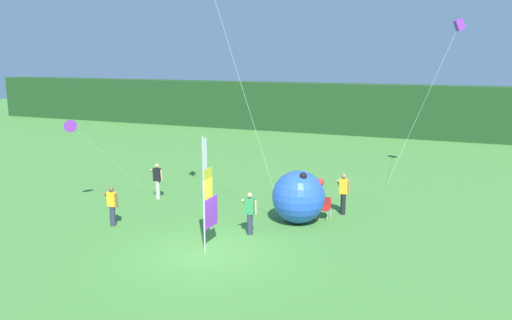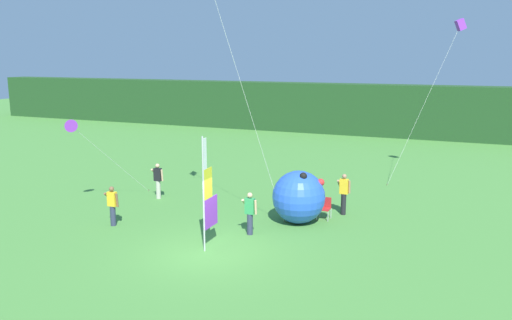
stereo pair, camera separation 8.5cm
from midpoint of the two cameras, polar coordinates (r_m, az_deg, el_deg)
name	(u,v)px [view 1 (the left image)]	position (r m, az deg, el deg)	size (l,w,h in m)	color
ground_plane	(208,251)	(18.30, -5.48, -9.99)	(120.00, 120.00, 0.00)	#478438
distant_treeline	(367,110)	(45.29, 12.11, 5.44)	(80.00, 2.40, 4.30)	#1E421E
banner_flag	(208,195)	(17.98, -5.47, -3.89)	(0.06, 1.03, 4.03)	#B7B7BC
person_near_banner	(343,193)	(22.31, 9.50, -3.58)	(0.55, 0.48, 1.77)	black
person_mid_field	(250,212)	(19.58, -0.80, -5.78)	(0.55, 0.48, 1.64)	#2D334C
person_far_left	(112,205)	(21.36, -15.67, -4.80)	(0.55, 0.48, 1.61)	#2D334C
person_far_right	(157,180)	(24.87, -10.89, -2.18)	(0.55, 0.48, 1.69)	#B7B2A3
inflatable_balloon	(299,197)	(20.97, 4.59, -4.07)	(2.14, 2.18, 2.19)	blue
folding_chair	(324,207)	(21.76, 7.43, -5.10)	(0.51, 0.51, 0.89)	#BCBCC1
kite_purple_delta_0	(71,126)	(23.68, -19.83, 3.53)	(1.50, 4.12, 4.01)	brown
kite_purple_box_1	(459,26)	(28.98, 21.33, 13.53)	(3.28, 2.32, 8.52)	brown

